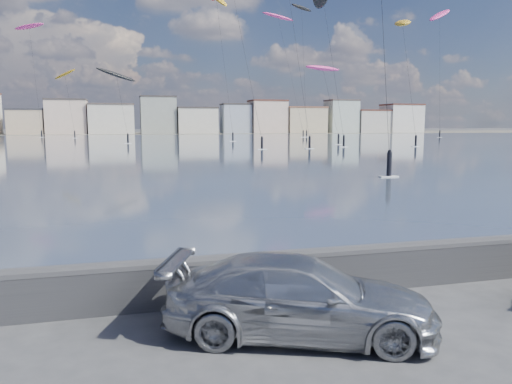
% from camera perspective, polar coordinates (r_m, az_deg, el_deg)
% --- Properties ---
extents(ground, '(700.00, 700.00, 0.00)m').
position_cam_1_polar(ground, '(8.63, 0.41, -18.52)').
color(ground, '#333335').
rests_on(ground, ground).
extents(bay_water, '(500.00, 177.00, 0.00)m').
position_cam_1_polar(bay_water, '(99.05, -13.71, 5.39)').
color(bay_water, '#394860').
rests_on(bay_water, ground).
extents(far_shore_strip, '(500.00, 60.00, 0.00)m').
position_cam_1_polar(far_shore_strip, '(207.50, -14.37, 6.53)').
color(far_shore_strip, '#4C473D').
rests_on(far_shore_strip, ground).
extents(seawall, '(400.00, 0.36, 1.08)m').
position_cam_1_polar(seawall, '(10.86, -3.39, -9.60)').
color(seawall, '#28282B').
rests_on(seawall, ground).
extents(far_buildings, '(240.79, 13.26, 14.60)m').
position_cam_1_polar(far_buildings, '(193.50, -14.00, 8.25)').
color(far_buildings, '#9EA8B7').
rests_on(far_buildings, ground).
extents(car_silver, '(5.31, 3.63, 1.43)m').
position_cam_1_polar(car_silver, '(9.27, 5.04, -11.85)').
color(car_silver, '#A8AAAF').
rests_on(car_silver, ground).
extents(kitesurfer_1, '(8.60, 12.51, 15.63)m').
position_cam_1_polar(kitesurfer_1, '(109.60, -15.67, 12.67)').
color(kitesurfer_1, black).
rests_on(kitesurfer_1, ground).
extents(kitesurfer_2, '(10.73, 12.37, 37.35)m').
position_cam_1_polar(kitesurfer_2, '(159.91, 20.26, 18.35)').
color(kitesurfer_2, '#E5338C').
rests_on(kitesurfer_2, ground).
extents(kitesurfer_3, '(9.51, 12.38, 38.29)m').
position_cam_1_polar(kitesurfer_3, '(154.98, 5.24, 20.09)').
color(kitesurfer_3, black).
rests_on(kitesurfer_3, ground).
extents(kitesurfer_7, '(6.90, 12.84, 23.05)m').
position_cam_1_polar(kitesurfer_7, '(95.92, 16.42, 17.91)').
color(kitesurfer_7, '#BF8C19').
rests_on(kitesurfer_7, ground).
extents(kitesurfer_8, '(7.27, 15.26, 19.49)m').
position_cam_1_polar(kitesurfer_8, '(152.75, -20.99, 12.34)').
color(kitesurfer_8, '#BF8C19').
rests_on(kitesurfer_8, ground).
extents(kitesurfer_10, '(9.85, 17.78, 15.86)m').
position_cam_1_polar(kitesurfer_10, '(107.26, 7.65, 13.75)').
color(kitesurfer_10, '#E5338C').
rests_on(kitesurfer_10, ground).
extents(kitesurfer_14, '(10.05, 17.11, 37.44)m').
position_cam_1_polar(kitesurfer_14, '(158.58, 2.54, 19.28)').
color(kitesurfer_14, '#E5338C').
rests_on(kitesurfer_14, ground).
extents(kitesurfer_16, '(9.30, 14.61, 33.23)m').
position_cam_1_polar(kitesurfer_16, '(166.26, -24.49, 16.69)').
color(kitesurfer_16, '#E5338C').
rests_on(kitesurfer_16, ground).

